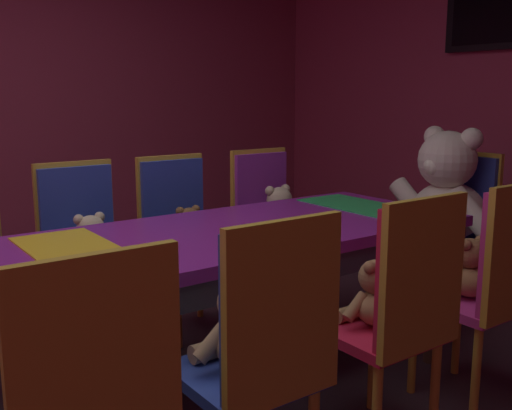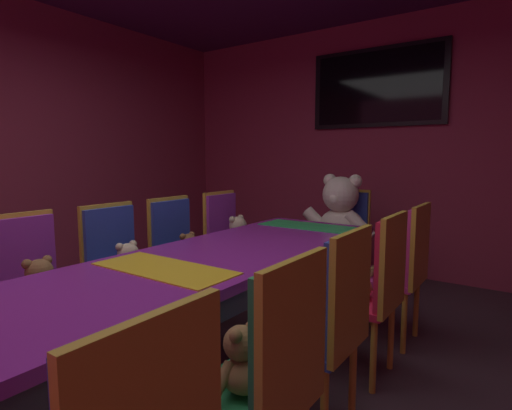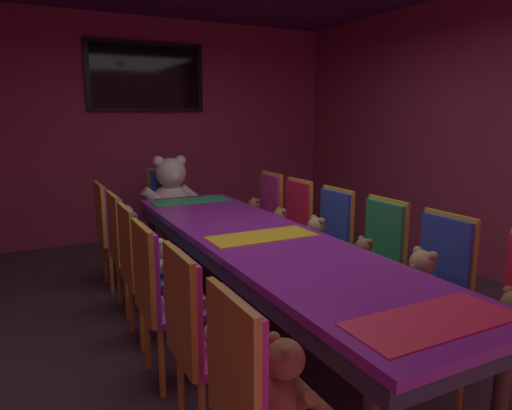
# 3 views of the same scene
# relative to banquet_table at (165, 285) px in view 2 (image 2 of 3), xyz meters

# --- Properties ---
(ground_plane) EXTENTS (7.90, 7.90, 0.00)m
(ground_plane) POSITION_rel_banquet_table_xyz_m (0.00, 0.00, -0.66)
(ground_plane) COLOR #3F2D38
(wall_back) EXTENTS (5.20, 0.12, 2.80)m
(wall_back) POSITION_rel_banquet_table_xyz_m (0.00, 3.20, 0.74)
(wall_back) COLOR #99334C
(wall_back) RESTS_ON ground_plane
(banquet_table) EXTENTS (0.90, 3.63, 0.75)m
(banquet_table) POSITION_rel_banquet_table_xyz_m (0.00, 0.00, 0.00)
(banquet_table) COLOR purple
(banquet_table) RESTS_ON ground_plane
(chair_left_2) EXTENTS (0.42, 0.41, 0.98)m
(chair_left_2) POSITION_rel_banquet_table_xyz_m (-0.83, -0.28, -0.06)
(chair_left_2) COLOR purple
(chair_left_2) RESTS_ON ground_plane
(teddy_left_2) EXTENTS (0.24, 0.31, 0.30)m
(teddy_left_2) POSITION_rel_banquet_table_xyz_m (-0.69, -0.28, -0.07)
(teddy_left_2) COLOR olive
(teddy_left_2) RESTS_ON chair_left_2
(chair_left_3) EXTENTS (0.42, 0.41, 0.98)m
(chair_left_3) POSITION_rel_banquet_table_xyz_m (-0.81, 0.30, -0.06)
(chair_left_3) COLOR #2D47B2
(chair_left_3) RESTS_ON ground_plane
(teddy_left_3) EXTENTS (0.23, 0.30, 0.29)m
(teddy_left_3) POSITION_rel_banquet_table_xyz_m (-0.67, 0.30, -0.08)
(teddy_left_3) COLOR beige
(teddy_left_3) RESTS_ON chair_left_3
(chair_left_4) EXTENTS (0.42, 0.41, 0.98)m
(chair_left_4) POSITION_rel_banquet_table_xyz_m (-0.80, 0.85, -0.06)
(chair_left_4) COLOR #2D47B2
(chair_left_4) RESTS_ON ground_plane
(teddy_left_4) EXTENTS (0.22, 0.28, 0.26)m
(teddy_left_4) POSITION_rel_banquet_table_xyz_m (-0.65, 0.85, -0.09)
(teddy_left_4) COLOR brown
(teddy_left_4) RESTS_ON chair_left_4
(chair_left_5) EXTENTS (0.42, 0.41, 0.98)m
(chair_left_5) POSITION_rel_banquet_table_xyz_m (-0.81, 1.48, -0.06)
(chair_left_5) COLOR purple
(chair_left_5) RESTS_ON ground_plane
(teddy_left_5) EXTENTS (0.26, 0.34, 0.32)m
(teddy_left_5) POSITION_rel_banquet_table_xyz_m (-0.66, 1.48, -0.06)
(teddy_left_5) COLOR beige
(teddy_left_5) RESTS_ON chair_left_5
(chair_right_2) EXTENTS (0.42, 0.41, 0.98)m
(chair_right_2) POSITION_rel_banquet_table_xyz_m (0.83, -0.28, -0.06)
(chair_right_2) COLOR #268C4C
(chair_right_2) RESTS_ON ground_plane
(teddy_right_2) EXTENTS (0.21, 0.27, 0.26)m
(teddy_right_2) POSITION_rel_banquet_table_xyz_m (0.69, -0.28, -0.09)
(teddy_right_2) COLOR olive
(teddy_right_2) RESTS_ON chair_right_2
(chair_right_3) EXTENTS (0.42, 0.41, 0.98)m
(chair_right_3) POSITION_rel_banquet_table_xyz_m (0.80, 0.29, -0.06)
(chair_right_3) COLOR #2D47B2
(chair_right_3) RESTS_ON ground_plane
(teddy_right_3) EXTENTS (0.25, 0.32, 0.30)m
(teddy_right_3) POSITION_rel_banquet_table_xyz_m (0.66, 0.29, -0.07)
(teddy_right_3) COLOR tan
(teddy_right_3) RESTS_ON chair_right_3
(chair_right_4) EXTENTS (0.42, 0.41, 0.98)m
(chair_right_4) POSITION_rel_banquet_table_xyz_m (0.80, 0.90, -0.06)
(chair_right_4) COLOR red
(chair_right_4) RESTS_ON ground_plane
(teddy_right_4) EXTENTS (0.22, 0.28, 0.27)m
(teddy_right_4) POSITION_rel_banquet_table_xyz_m (0.66, 0.90, -0.09)
(teddy_right_4) COLOR #9E7247
(teddy_right_4) RESTS_ON chair_right_4
(chair_right_5) EXTENTS (0.42, 0.41, 0.98)m
(chair_right_5) POSITION_rel_banquet_table_xyz_m (0.81, 1.47, -0.06)
(chair_right_5) COLOR #CC338C
(chair_right_5) RESTS_ON ground_plane
(teddy_right_5) EXTENTS (0.22, 0.28, 0.27)m
(teddy_right_5) POSITION_rel_banquet_table_xyz_m (0.67, 1.47, -0.08)
(teddy_right_5) COLOR olive
(teddy_right_5) RESTS_ON chair_right_5
(throne_chair) EXTENTS (0.41, 0.42, 0.98)m
(throne_chair) POSITION_rel_banquet_table_xyz_m (0.00, 2.36, -0.06)
(throne_chair) COLOR #2D47B2
(throne_chair) RESTS_ON ground_plane
(king_teddy_bear) EXTENTS (0.72, 0.56, 0.68)m
(king_teddy_bear) POSITION_rel_banquet_table_xyz_m (0.00, 2.18, 0.09)
(king_teddy_bear) COLOR silver
(king_teddy_bear) RESTS_ON throne_chair
(wall_tv) EXTENTS (1.46, 0.06, 0.85)m
(wall_tv) POSITION_rel_banquet_table_xyz_m (0.00, 3.11, 1.39)
(wall_tv) COLOR black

